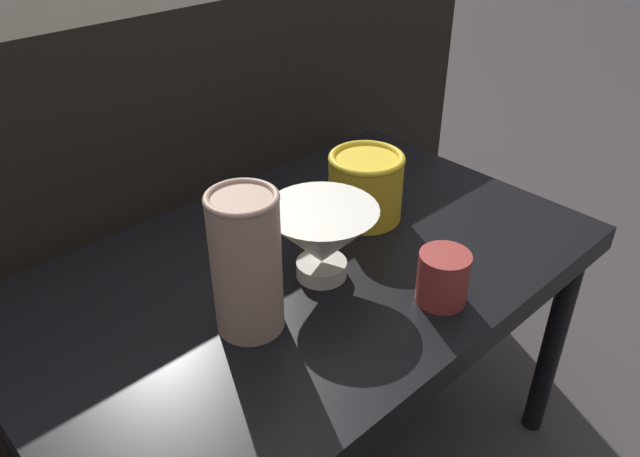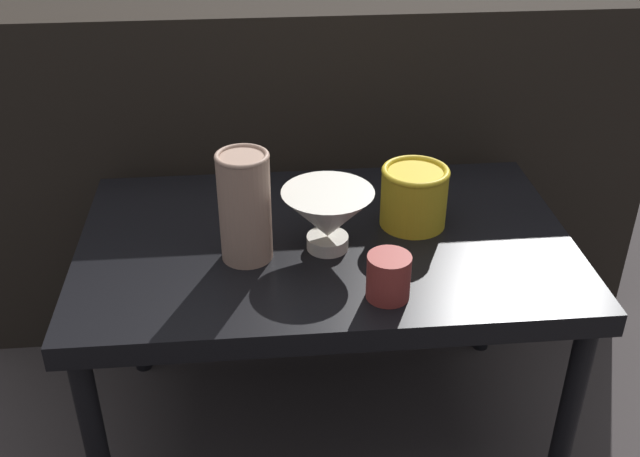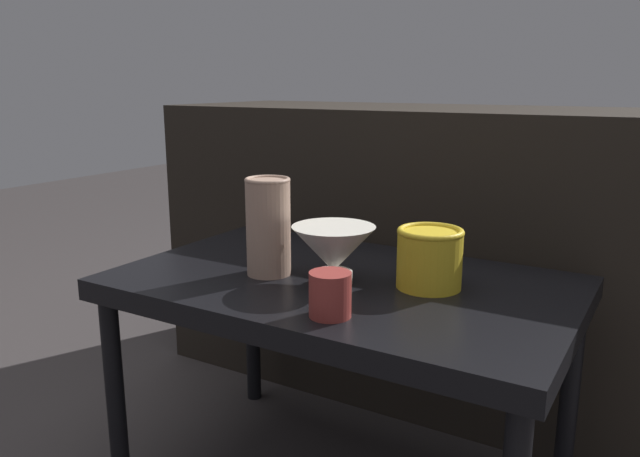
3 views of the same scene
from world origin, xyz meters
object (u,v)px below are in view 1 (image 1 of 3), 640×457
Objects in this scene: vase_colorful_right at (366,185)px; cup at (443,278)px; bowl at (324,237)px; vase_textured_left at (246,262)px.

cup is (-0.08, -0.21, -0.02)m from vase_colorful_right.
vase_textured_left is (-0.14, -0.01, 0.03)m from bowl.
bowl is 0.17m from vase_colorful_right.
bowl is at bearing 116.61° from cup.
bowl is 0.14m from vase_textured_left.
bowl is at bearing 5.51° from vase_textured_left.
vase_colorful_right is 0.23m from cup.
cup is (0.21, -0.13, -0.06)m from vase_textured_left.
vase_colorful_right is (0.29, 0.08, -0.04)m from vase_textured_left.
vase_colorful_right is (0.15, 0.07, -0.01)m from bowl.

